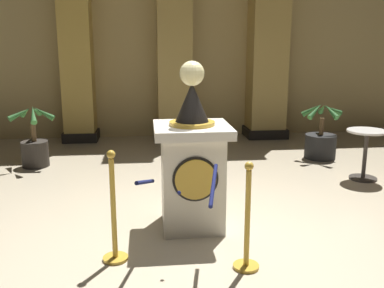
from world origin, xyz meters
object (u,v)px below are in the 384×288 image
at_px(pedestal_clock, 192,165).
at_px(potted_palm_right, 320,142).
at_px(stanchion_near, 114,222).
at_px(cafe_table, 366,148).
at_px(stanchion_far, 247,232).
at_px(potted_palm_left, 35,146).

relative_size(pedestal_clock, potted_palm_right, 1.78).
bearing_deg(stanchion_near, cafe_table, 30.86).
height_order(stanchion_far, cafe_table, stanchion_far).
distance_m(pedestal_clock, stanchion_near, 1.12).
distance_m(stanchion_near, potted_palm_left, 3.75).
height_order(pedestal_clock, stanchion_far, pedestal_clock).
bearing_deg(cafe_table, potted_palm_left, 166.05).
relative_size(stanchion_near, potted_palm_right, 1.04).
xyz_separation_m(pedestal_clock, cafe_table, (2.78, 1.44, -0.23)).
relative_size(stanchion_far, potted_palm_left, 0.94).
xyz_separation_m(stanchion_far, potted_palm_right, (2.22, 3.70, -0.05)).
bearing_deg(stanchion_far, cafe_table, 45.51).
relative_size(potted_palm_left, cafe_table, 1.41).
height_order(pedestal_clock, potted_palm_right, pedestal_clock).
distance_m(pedestal_clock, cafe_table, 3.14).
bearing_deg(potted_palm_right, stanchion_far, -120.94).
relative_size(pedestal_clock, stanchion_far, 1.82).
distance_m(potted_palm_left, potted_palm_right, 4.97).
bearing_deg(potted_palm_left, cafe_table, -13.95).
height_order(stanchion_far, potted_palm_left, potted_palm_left).
height_order(potted_palm_left, potted_palm_right, potted_palm_left).
xyz_separation_m(potted_palm_right, cafe_table, (0.16, -1.27, 0.19)).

